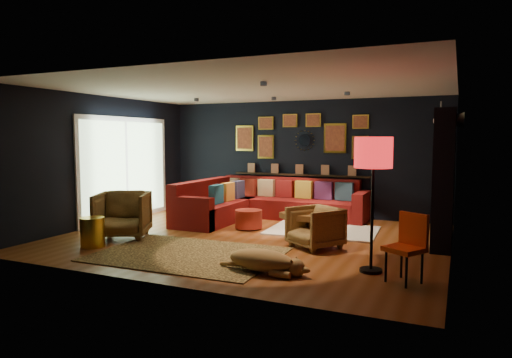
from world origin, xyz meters
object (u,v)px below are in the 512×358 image
at_px(armchair_right, 315,225).
at_px(floor_lamp, 373,158).
at_px(coffee_table, 305,219).
at_px(pouf, 249,219).
at_px(gold_stool, 93,232).
at_px(orange_chair, 408,242).
at_px(armchair_left, 123,213).
at_px(sectional, 259,204).
at_px(dog, 261,256).

relative_size(armchair_right, floor_lamp, 0.41).
distance_m(coffee_table, pouf, 1.47).
bearing_deg(gold_stool, orange_chair, 2.18).
distance_m(pouf, armchair_left, 2.35).
distance_m(pouf, floor_lamp, 3.53).
xyz_separation_m(sectional, pouf, (0.25, -1.09, -0.12)).
bearing_deg(armchair_right, coffee_table, 162.74).
bearing_deg(sectional, floor_lamp, -45.85).
bearing_deg(coffee_table, sectional, 133.29).
relative_size(armchair_left, dog, 0.71).
bearing_deg(sectional, dog, -65.90).
relative_size(armchair_left, gold_stool, 1.86).
xyz_separation_m(pouf, orange_chair, (3.15, -2.16, 0.29)).
height_order(sectional, armchair_right, sectional).
relative_size(gold_stool, orange_chair, 0.57).
height_order(pouf, gold_stool, gold_stool).
height_order(sectional, pouf, sectional).
bearing_deg(dog, armchair_right, 85.28).
bearing_deg(gold_stool, dog, -3.26).
bearing_deg(gold_stool, coffee_table, 30.14).
relative_size(orange_chair, dog, 0.67).
relative_size(coffee_table, floor_lamp, 0.52).
xyz_separation_m(armchair_left, orange_chair, (4.83, -0.54, 0.05)).
bearing_deg(coffee_table, armchair_right, -51.18).
distance_m(coffee_table, armchair_right, 0.45).
xyz_separation_m(sectional, dog, (1.61, -3.61, -0.11)).
relative_size(pouf, gold_stool, 1.09).
bearing_deg(floor_lamp, armchair_left, 176.03).
distance_m(coffee_table, orange_chair, 2.40).
xyz_separation_m(sectional, armchair_right, (1.86, -2.03, 0.04)).
xyz_separation_m(orange_chair, floor_lamp, (-0.48, 0.24, 1.00)).
xyz_separation_m(coffee_table, gold_stool, (-3.02, -1.75, -0.15)).
distance_m(orange_chair, floor_lamp, 1.14).
bearing_deg(armchair_right, orange_chair, -4.57).
height_order(coffee_table, dog, coffee_table).
height_order(armchair_right, gold_stool, armchair_right).
bearing_deg(dog, armchair_left, 167.78).
bearing_deg(armchair_right, armchair_left, -134.47).
bearing_deg(sectional, coffee_table, -46.71).
bearing_deg(pouf, dog, -61.59).
xyz_separation_m(sectional, coffee_table, (1.59, -1.68, 0.07)).
xyz_separation_m(orange_chair, dog, (-1.79, -0.36, -0.28)).
bearing_deg(orange_chair, dog, -137.72).
distance_m(coffee_table, armchair_left, 3.19).
height_order(pouf, armchair_right, armchair_right).
height_order(sectional, orange_chair, sectional).
bearing_deg(armchair_right, sectional, 166.49).
height_order(sectional, coffee_table, sectional).
bearing_deg(orange_chair, armchair_right, 172.47).
relative_size(sectional, armchair_left, 3.82).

